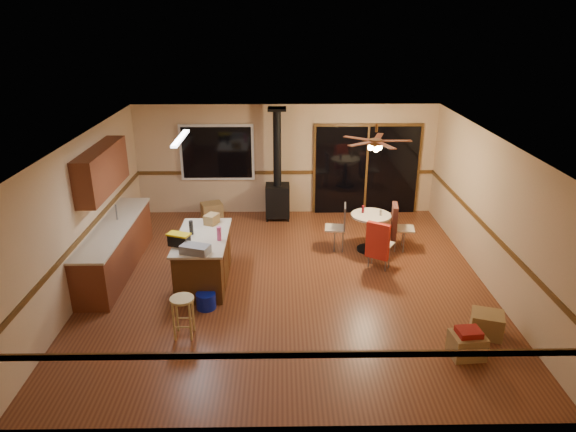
{
  "coord_description": "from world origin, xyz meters",
  "views": [
    {
      "loc": [
        -0.13,
        -8.17,
        4.5
      ],
      "look_at": [
        0.0,
        0.3,
        1.15
      ],
      "focal_mm": 32.0,
      "sensor_mm": 36.0,
      "label": 1
    }
  ],
  "objects_px": {
    "toolbox_grey": "(195,249)",
    "bar_stool": "(183,317)",
    "wood_stove": "(278,189)",
    "toolbox_black": "(179,240)",
    "chair_right": "(396,221)",
    "chair_near": "(378,241)",
    "chair_left": "(340,222)",
    "dining_table": "(370,226)",
    "kitchen_island": "(204,259)",
    "blue_bucket": "(206,301)",
    "box_corner_a": "(467,345)",
    "box_corner_b": "(487,324)",
    "box_under_window": "(212,211)"
  },
  "relations": [
    {
      "from": "kitchen_island",
      "to": "toolbox_black",
      "type": "distance_m",
      "value": 0.74
    },
    {
      "from": "chair_right",
      "to": "box_corner_a",
      "type": "xyz_separation_m",
      "value": [
        0.29,
        -3.56,
        -0.42
      ]
    },
    {
      "from": "blue_bucket",
      "to": "chair_left",
      "type": "xyz_separation_m",
      "value": [
        2.43,
        2.25,
        0.46
      ]
    },
    {
      "from": "toolbox_black",
      "to": "chair_right",
      "type": "height_order",
      "value": "toolbox_black"
    },
    {
      "from": "dining_table",
      "to": "chair_left",
      "type": "height_order",
      "value": "chair_left"
    },
    {
      "from": "dining_table",
      "to": "chair_right",
      "type": "distance_m",
      "value": 0.53
    },
    {
      "from": "box_corner_b",
      "to": "blue_bucket",
      "type": "bearing_deg",
      "value": 169.18
    },
    {
      "from": "bar_stool",
      "to": "chair_near",
      "type": "distance_m",
      "value": 3.87
    },
    {
      "from": "blue_bucket",
      "to": "box_corner_b",
      "type": "height_order",
      "value": "box_corner_b"
    },
    {
      "from": "toolbox_grey",
      "to": "chair_right",
      "type": "distance_m",
      "value": 4.25
    },
    {
      "from": "chair_near",
      "to": "blue_bucket",
      "type": "bearing_deg",
      "value": -156.57
    },
    {
      "from": "dining_table",
      "to": "chair_left",
      "type": "relative_size",
      "value": 1.55
    },
    {
      "from": "toolbox_black",
      "to": "kitchen_island",
      "type": "bearing_deg",
      "value": 50.09
    },
    {
      "from": "chair_right",
      "to": "toolbox_black",
      "type": "bearing_deg",
      "value": -156.39
    },
    {
      "from": "kitchen_island",
      "to": "chair_near",
      "type": "relative_size",
      "value": 2.4
    },
    {
      "from": "kitchen_island",
      "to": "box_corner_a",
      "type": "distance_m",
      "value": 4.55
    },
    {
      "from": "dining_table",
      "to": "box_under_window",
      "type": "distance_m",
      "value": 3.88
    },
    {
      "from": "toolbox_grey",
      "to": "dining_table",
      "type": "distance_m",
      "value": 3.77
    },
    {
      "from": "blue_bucket",
      "to": "chair_near",
      "type": "height_order",
      "value": "chair_near"
    },
    {
      "from": "toolbox_grey",
      "to": "box_under_window",
      "type": "relative_size",
      "value": 0.98
    },
    {
      "from": "wood_stove",
      "to": "bar_stool",
      "type": "xyz_separation_m",
      "value": [
        -1.38,
        -4.7,
        -0.41
      ]
    },
    {
      "from": "bar_stool",
      "to": "box_under_window",
      "type": "bearing_deg",
      "value": 92.02
    },
    {
      "from": "dining_table",
      "to": "box_corner_a",
      "type": "bearing_deg",
      "value": -77.0
    },
    {
      "from": "toolbox_grey",
      "to": "bar_stool",
      "type": "distance_m",
      "value": 1.17
    },
    {
      "from": "kitchen_island",
      "to": "box_corner_a",
      "type": "xyz_separation_m",
      "value": [
        3.97,
        -2.19,
        -0.28
      ]
    },
    {
      "from": "toolbox_grey",
      "to": "chair_left",
      "type": "height_order",
      "value": "toolbox_grey"
    },
    {
      "from": "wood_stove",
      "to": "kitchen_island",
      "type": "bearing_deg",
      "value": -113.09
    },
    {
      "from": "toolbox_grey",
      "to": "dining_table",
      "type": "bearing_deg",
      "value": 31.81
    },
    {
      "from": "toolbox_black",
      "to": "chair_right",
      "type": "xyz_separation_m",
      "value": [
        4.01,
        1.75,
        -0.4
      ]
    },
    {
      "from": "wood_stove",
      "to": "toolbox_black",
      "type": "xyz_separation_m",
      "value": [
        -1.62,
        -3.43,
        0.27
      ]
    },
    {
      "from": "toolbox_grey",
      "to": "kitchen_island",
      "type": "bearing_deg",
      "value": 89.19
    },
    {
      "from": "bar_stool",
      "to": "toolbox_grey",
      "type": "bearing_deg",
      "value": 85.86
    },
    {
      "from": "toolbox_black",
      "to": "bar_stool",
      "type": "relative_size",
      "value": 0.53
    },
    {
      "from": "chair_near",
      "to": "box_corner_b",
      "type": "height_order",
      "value": "chair_near"
    },
    {
      "from": "bar_stool",
      "to": "chair_near",
      "type": "relative_size",
      "value": 0.92
    },
    {
      "from": "chair_left",
      "to": "dining_table",
      "type": "bearing_deg",
      "value": -8.34
    },
    {
      "from": "toolbox_black",
      "to": "chair_near",
      "type": "height_order",
      "value": "toolbox_black"
    },
    {
      "from": "box_under_window",
      "to": "box_corner_b",
      "type": "distance_m",
      "value": 6.71
    },
    {
      "from": "toolbox_grey",
      "to": "blue_bucket",
      "type": "relative_size",
      "value": 1.43
    },
    {
      "from": "blue_bucket",
      "to": "box_corner_a",
      "type": "height_order",
      "value": "box_corner_a"
    },
    {
      "from": "toolbox_black",
      "to": "chair_left",
      "type": "distance_m",
      "value": 3.41
    },
    {
      "from": "box_corner_a",
      "to": "bar_stool",
      "type": "bearing_deg",
      "value": 172.28
    },
    {
      "from": "toolbox_grey",
      "to": "bar_stool",
      "type": "height_order",
      "value": "toolbox_grey"
    },
    {
      "from": "blue_bucket",
      "to": "box_corner_a",
      "type": "bearing_deg",
      "value": -18.98
    },
    {
      "from": "toolbox_black",
      "to": "box_under_window",
      "type": "height_order",
      "value": "toolbox_black"
    },
    {
      "from": "chair_near",
      "to": "box_corner_b",
      "type": "xyz_separation_m",
      "value": [
        1.27,
        -2.14,
        -0.41
      ]
    },
    {
      "from": "bar_stool",
      "to": "box_corner_b",
      "type": "relative_size",
      "value": 1.42
    },
    {
      "from": "toolbox_grey",
      "to": "bar_stool",
      "type": "bearing_deg",
      "value": -94.14
    },
    {
      "from": "toolbox_black",
      "to": "chair_near",
      "type": "bearing_deg",
      "value": 13.22
    },
    {
      "from": "chair_near",
      "to": "chair_right",
      "type": "height_order",
      "value": "same"
    }
  ]
}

